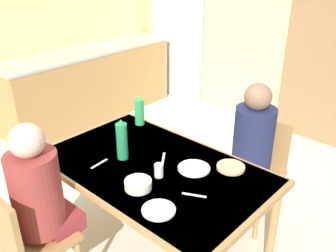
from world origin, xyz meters
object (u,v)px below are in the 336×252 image
(dining_table, at_px, (153,174))
(chair_near_diner, at_px, (25,239))
(water_bottle_green_near, at_px, (122,140))
(water_bottle_green_far, at_px, (139,111))
(person_far_diner, at_px, (252,140))
(kitchen_counter, at_px, (90,84))
(serving_bowl_center, at_px, (138,184))
(person_near_diner, at_px, (38,190))
(chair_far_diner, at_px, (258,165))

(dining_table, xyz_separation_m, chair_near_diner, (-0.26, -0.84, -0.17))
(water_bottle_green_near, bearing_deg, water_bottle_green_far, 123.94)
(person_far_diner, bearing_deg, kitchen_counter, -10.37)
(serving_bowl_center, bearing_deg, chair_near_diner, -121.74)
(water_bottle_green_far, bearing_deg, person_far_diner, 18.94)
(kitchen_counter, xyz_separation_m, dining_table, (2.34, -1.20, 0.22))
(kitchen_counter, bearing_deg, person_near_diner, -42.47)
(chair_far_diner, relative_size, serving_bowl_center, 5.12)
(chair_far_diner, xyz_separation_m, person_far_diner, (0.00, -0.14, 0.28))
(person_far_diner, distance_m, water_bottle_green_far, 0.95)
(dining_table, bearing_deg, serving_bowl_center, -65.86)
(person_near_diner, bearing_deg, chair_near_diner, -90.00)
(person_near_diner, height_order, serving_bowl_center, person_near_diner)
(person_far_diner, bearing_deg, serving_bowl_center, 76.03)
(dining_table, bearing_deg, person_near_diner, -110.20)
(water_bottle_green_near, bearing_deg, chair_near_diner, -91.85)
(chair_near_diner, bearing_deg, serving_bowl_center, 58.26)
(chair_far_diner, bearing_deg, kitchen_counter, -7.53)
(kitchen_counter, relative_size, water_bottle_green_near, 7.91)
(dining_table, bearing_deg, chair_near_diner, -107.13)
(person_near_diner, height_order, water_bottle_green_far, person_near_diner)
(kitchen_counter, bearing_deg, chair_far_diner, -7.53)
(person_near_diner, xyz_separation_m, serving_bowl_center, (0.37, 0.46, -0.02))
(chair_far_diner, bearing_deg, serving_bowl_center, 77.72)
(serving_bowl_center, bearing_deg, person_far_diner, 76.03)
(dining_table, height_order, person_far_diner, person_far_diner)
(dining_table, relative_size, person_near_diner, 2.07)
(water_bottle_green_near, height_order, water_bottle_green_far, water_bottle_green_near)
(kitchen_counter, xyz_separation_m, person_far_diner, (2.68, -0.49, 0.33))
(dining_table, xyz_separation_m, serving_bowl_center, (0.11, -0.24, 0.09))
(water_bottle_green_near, distance_m, water_bottle_green_far, 0.56)
(chair_near_diner, bearing_deg, dining_table, 72.87)
(water_bottle_green_far, height_order, serving_bowl_center, water_bottle_green_far)
(dining_table, height_order, water_bottle_green_far, water_bottle_green_far)
(chair_far_diner, relative_size, person_far_diner, 1.13)
(person_near_diner, bearing_deg, kitchen_counter, 137.53)
(dining_table, distance_m, person_far_diner, 0.79)
(dining_table, distance_m, chair_far_diner, 0.93)
(chair_near_diner, relative_size, chair_far_diner, 1.00)
(serving_bowl_center, bearing_deg, water_bottle_green_near, 152.58)
(dining_table, xyz_separation_m, chair_far_diner, (0.35, 0.84, -0.17))
(water_bottle_green_near, distance_m, serving_bowl_center, 0.40)
(serving_bowl_center, bearing_deg, chair_far_diner, 77.72)
(kitchen_counter, height_order, water_bottle_green_far, water_bottle_green_far)
(dining_table, xyz_separation_m, water_bottle_green_near, (-0.23, -0.07, 0.20))
(kitchen_counter, height_order, serving_bowl_center, kitchen_counter)
(chair_far_diner, distance_m, water_bottle_green_far, 1.06)
(chair_near_diner, distance_m, chair_far_diner, 1.79)
(person_near_diner, bearing_deg, water_bottle_green_far, 104.61)
(chair_far_diner, height_order, water_bottle_green_far, water_bottle_green_far)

